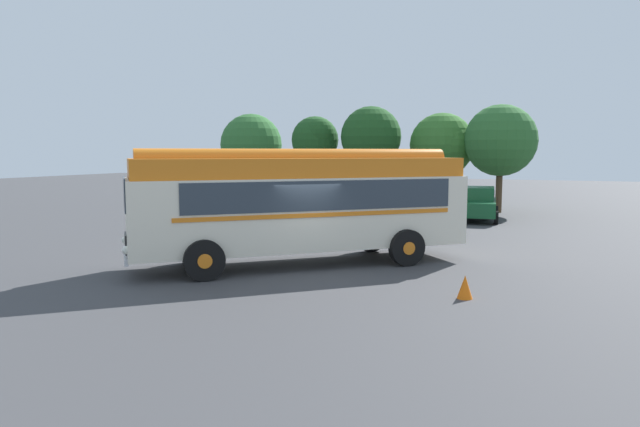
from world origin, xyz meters
The scene contains 10 objects.
ground_plane centered at (0.00, 0.00, 0.00)m, with size 120.00×120.00×0.00m, color #3D3D3F.
vintage_bus centered at (-0.22, 0.51, 1.89)m, with size 9.12×8.57×3.49m.
car_near_left centered at (0.54, 14.00, 0.85)m, with size 1.97×4.21×1.66m.
car_mid_left centered at (3.32, 14.11, 0.85)m, with size 2.26×4.34×1.66m.
tree_far_left centered at (-12.20, 18.78, 3.98)m, with size 4.10×4.10×5.95m.
tree_left_of_centre centered at (-7.03, 17.85, 4.21)m, with size 2.93×2.93×5.62m.
tree_centre centered at (-3.43, 18.09, 4.38)m, with size 3.63×3.63×6.14m.
tree_right_of_centre centered at (0.69, 19.08, 3.80)m, with size 3.83×3.79×5.71m.
tree_far_right centered at (3.77, 18.55, 4.01)m, with size 4.03×4.00×6.05m.
traffic_cone centered at (5.00, -1.77, 0.28)m, with size 0.36×0.36×0.55m, color orange.
Camera 1 is at (6.83, -15.02, 3.38)m, focal length 32.00 mm.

